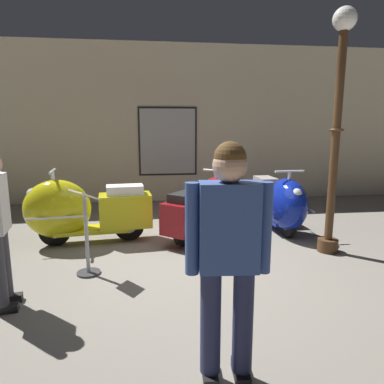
% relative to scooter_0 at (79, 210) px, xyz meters
% --- Properties ---
extents(ground_plane, '(60.00, 60.00, 0.00)m').
position_rel_scooter_0_xyz_m(ground_plane, '(1.52, -0.99, -0.51)').
color(ground_plane, slate).
extents(showroom_back_wall, '(18.00, 0.24, 3.59)m').
position_rel_scooter_0_xyz_m(showroom_back_wall, '(1.52, 3.05, 1.28)').
color(showroom_back_wall, beige).
rests_on(showroom_back_wall, ground).
extents(scooter_0, '(1.89, 0.72, 1.13)m').
position_rel_scooter_0_xyz_m(scooter_0, '(0.00, 0.00, 0.00)').
color(scooter_0, black).
rests_on(scooter_0, ground).
extents(scooter_1, '(1.45, 1.62, 1.04)m').
position_rel_scooter_0_xyz_m(scooter_1, '(1.96, 0.22, -0.04)').
color(scooter_1, black).
rests_on(scooter_1, ground).
extents(scooter_2, '(0.60, 1.78, 1.07)m').
position_rel_scooter_0_xyz_m(scooter_2, '(3.21, 0.26, -0.02)').
color(scooter_2, black).
rests_on(scooter_2, ground).
extents(lamppost, '(0.30, 0.30, 3.22)m').
position_rel_scooter_0_xyz_m(lamppost, '(3.53, -0.78, 1.31)').
color(lamppost, '#472D19').
rests_on(lamppost, ground).
extents(visitor_1, '(0.56, 0.28, 1.65)m').
position_rel_scooter_0_xyz_m(visitor_1, '(1.54, -3.10, 0.44)').
color(visitor_1, black).
rests_on(visitor_1, ground).
extents(info_stanchion, '(0.37, 0.39, 1.03)m').
position_rel_scooter_0_xyz_m(info_stanchion, '(0.30, -1.15, -0.09)').
color(info_stanchion, '#333338').
rests_on(info_stanchion, ground).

